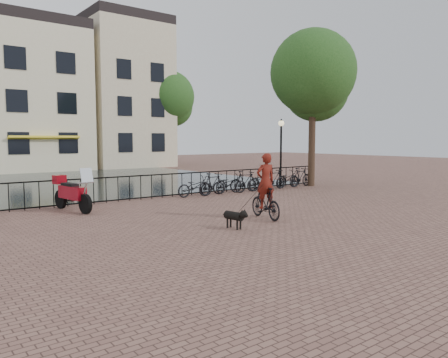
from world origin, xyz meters
TOP-DOWN VIEW (x-y plane):
  - ground at (0.00, 0.00)m, footprint 100.00×100.00m
  - canal_water at (0.00, 17.30)m, footprint 20.00×20.00m
  - railing at (0.00, 8.00)m, footprint 20.00×0.05m
  - canal_house_mid at (0.50, 30.00)m, footprint 8.00×9.50m
  - canal_house_right at (8.50, 30.00)m, footprint 7.00×9.00m
  - tree_near_right at (9.20, 7.30)m, footprint 4.48×4.48m
  - tree_far_right at (12.00, 27.00)m, footprint 4.76×4.76m
  - lamp_post at (7.20, 7.60)m, footprint 0.30×0.30m
  - cyclist at (0.63, 1.68)m, footprint 0.85×1.83m
  - dog at (-1.11, 1.10)m, footprint 0.38×0.88m
  - motorcycle at (-3.70, 6.84)m, footprint 0.91×2.27m
  - parked_bike_0 at (1.80, 7.40)m, footprint 1.74×0.66m
  - parked_bike_1 at (2.75, 7.40)m, footprint 1.71×0.68m
  - parked_bike_2 at (3.70, 7.40)m, footprint 1.79×0.87m
  - parked_bike_3 at (4.65, 7.40)m, footprint 1.72×0.73m
  - parked_bike_4 at (5.60, 7.40)m, footprint 1.74×0.66m
  - parked_bike_5 at (6.55, 7.40)m, footprint 1.66×0.47m
  - parked_bike_6 at (7.50, 7.40)m, footprint 1.74×0.67m
  - parked_bike_7 at (8.45, 7.40)m, footprint 1.68×0.54m

SIDE VIEW (x-z plane):
  - ground at x=0.00m, z-range 0.00..0.00m
  - canal_water at x=0.00m, z-range 0.00..0.00m
  - dog at x=-1.11m, z-range 0.00..0.58m
  - parked_bike_0 at x=1.80m, z-range 0.00..0.90m
  - parked_bike_2 at x=3.70m, z-range 0.00..0.90m
  - parked_bike_4 at x=5.60m, z-range 0.00..0.90m
  - parked_bike_6 at x=7.50m, z-range 0.00..0.90m
  - parked_bike_1 at x=2.75m, z-range 0.00..1.00m
  - parked_bike_3 at x=4.65m, z-range 0.00..1.00m
  - parked_bike_5 at x=6.55m, z-range 0.00..1.00m
  - parked_bike_7 at x=8.45m, z-range 0.00..1.00m
  - railing at x=0.00m, z-range -0.01..1.02m
  - motorcycle at x=-3.70m, z-range 0.00..1.58m
  - cyclist at x=0.63m, z-range -0.29..2.12m
  - lamp_post at x=7.20m, z-range 0.65..4.10m
  - canal_house_mid at x=0.50m, z-range 0.00..11.80m
  - tree_near_right at x=9.20m, z-range 1.85..10.09m
  - tree_far_right at x=12.00m, z-range 1.97..10.73m
  - canal_house_right at x=8.50m, z-range 0.00..13.30m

